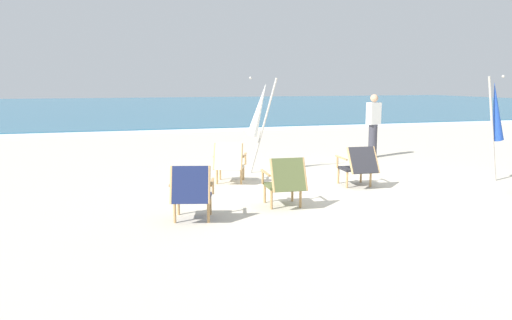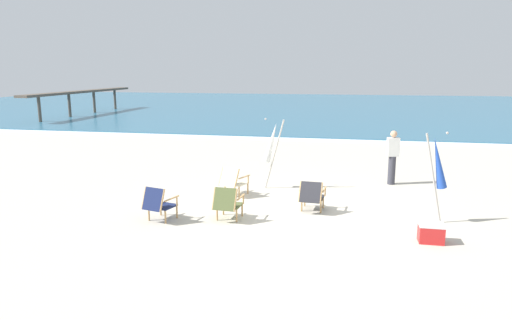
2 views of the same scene
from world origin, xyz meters
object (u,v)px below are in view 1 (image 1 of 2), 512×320
at_px(person_near_chairs, 373,125).
at_px(beach_chair_back_right, 358,165).
at_px(umbrella_furled_white, 259,110).
at_px(beach_chair_front_left, 229,162).
at_px(umbrella_furled_blue, 496,112).
at_px(beach_chair_back_left, 192,192).
at_px(beach_chair_mid_center, 285,181).

bearing_deg(person_near_chairs, beach_chair_back_right, -123.79).
bearing_deg(umbrella_furled_white, beach_chair_front_left, -133.23).
bearing_deg(beach_chair_back_right, person_near_chairs, 56.21).
distance_m(umbrella_furled_blue, umbrella_furled_white, 4.67).
bearing_deg(beach_chair_back_right, beach_chair_back_left, -157.23).
distance_m(beach_chair_back_left, umbrella_furled_blue, 6.31).
relative_size(beach_chair_mid_center, beach_chair_back_left, 0.98).
xyz_separation_m(beach_chair_back_right, umbrella_furled_blue, (2.78, -0.28, 0.94)).
relative_size(beach_chair_back_right, umbrella_furled_blue, 0.39).
distance_m(umbrella_furled_blue, person_near_chairs, 3.58).
bearing_deg(beach_chair_front_left, beach_chair_mid_center, -79.34).
bearing_deg(beach_chair_front_left, person_near_chairs, 26.76).
distance_m(umbrella_furled_white, person_near_chairs, 3.72).
height_order(beach_chair_mid_center, person_near_chairs, person_near_chairs).
bearing_deg(person_near_chairs, beach_chair_front_left, -153.24).
relative_size(beach_chair_back_left, umbrella_furled_white, 0.40).
distance_m(beach_chair_front_left, umbrella_furled_blue, 5.25).
bearing_deg(umbrella_furled_white, beach_chair_mid_center, -99.65).
distance_m(beach_chair_front_left, person_near_chairs, 4.91).
height_order(beach_chair_mid_center, beach_chair_back_right, beach_chair_mid_center).
distance_m(beach_chair_mid_center, beach_chair_front_left, 2.09).
height_order(beach_chair_back_right, person_near_chairs, person_near_chairs).
height_order(beach_chair_front_left, umbrella_furled_white, umbrella_furled_white).
bearing_deg(beach_chair_front_left, beach_chair_back_right, -24.33).
height_order(beach_chair_back_left, beach_chair_front_left, beach_chair_back_left).
relative_size(beach_chair_mid_center, umbrella_furled_white, 0.39).
relative_size(umbrella_furled_white, person_near_chairs, 1.26).
height_order(beach_chair_back_left, beach_chair_back_right, beach_chair_back_left).
xyz_separation_m(beach_chair_mid_center, beach_chair_back_left, (-1.52, -0.36, 0.00)).
bearing_deg(umbrella_furled_blue, beach_chair_mid_center, -170.60).
distance_m(beach_chair_back_right, umbrella_furled_white, 2.54).
bearing_deg(umbrella_furled_white, person_near_chairs, 19.77).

